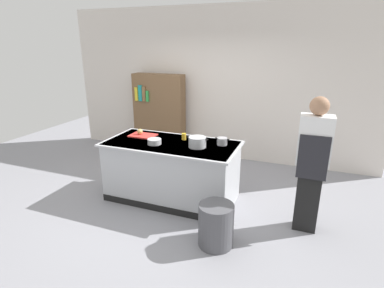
{
  "coord_description": "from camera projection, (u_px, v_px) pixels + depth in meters",
  "views": [
    {
      "loc": [
        1.81,
        -3.82,
        2.28
      ],
      "look_at": [
        0.25,
        0.2,
        0.85
      ],
      "focal_mm": 28.3,
      "sensor_mm": 36.0,
      "label": 1
    }
  ],
  "objects": [
    {
      "name": "onion",
      "position": [
        140.0,
        132.0,
        4.78
      ],
      "size": [
        0.09,
        0.09,
        0.09
      ],
      "primitive_type": "sphere",
      "color": "tan",
      "rests_on": "cutting_board"
    },
    {
      "name": "stock_pot",
      "position": [
        197.0,
        142.0,
        4.24
      ],
      "size": [
        0.31,
        0.25,
        0.15
      ],
      "color": "#B7BABF",
      "rests_on": "counter_island"
    },
    {
      "name": "bookshelf",
      "position": [
        159.0,
        115.0,
        6.43
      ],
      "size": [
        1.1,
        0.31,
        1.7
      ],
      "color": "brown",
      "rests_on": "ground_plane"
    },
    {
      "name": "counter_island",
      "position": [
        172.0,
        170.0,
        4.58
      ],
      "size": [
        1.98,
        0.98,
        0.9
      ],
      "color": "#B7BABF",
      "rests_on": "ground_plane"
    },
    {
      "name": "mixing_bowl",
      "position": [
        154.0,
        141.0,
        4.37
      ],
      "size": [
        0.2,
        0.2,
        0.08
      ],
      "primitive_type": "cylinder",
      "color": "#B7BABF",
      "rests_on": "counter_island"
    },
    {
      "name": "ground_plane",
      "position": [
        172.0,
        197.0,
        4.72
      ],
      "size": [
        10.0,
        10.0,
        0.0
      ],
      "primitive_type": "plane",
      "color": "gray"
    },
    {
      "name": "trash_bin",
      "position": [
        216.0,
        225.0,
        3.54
      ],
      "size": [
        0.42,
        0.42,
        0.53
      ],
      "primitive_type": "cylinder",
      "color": "#4C4C51",
      "rests_on": "ground_plane"
    },
    {
      "name": "back_wall",
      "position": [
        214.0,
        85.0,
        6.11
      ],
      "size": [
        6.4,
        0.12,
        3.0
      ],
      "primitive_type": "cube",
      "color": "silver",
      "rests_on": "ground_plane"
    },
    {
      "name": "person_chef",
      "position": [
        312.0,
        163.0,
        3.66
      ],
      "size": [
        0.38,
        0.25,
        1.72
      ],
      "rotation": [
        0.0,
        0.0,
        1.51
      ],
      "color": "black",
      "rests_on": "ground_plane"
    },
    {
      "name": "juice_cup",
      "position": [
        184.0,
        137.0,
        4.57
      ],
      "size": [
        0.07,
        0.07,
        0.1
      ],
      "primitive_type": "cylinder",
      "color": "yellow",
      "rests_on": "counter_island"
    },
    {
      "name": "cutting_board",
      "position": [
        143.0,
        135.0,
        4.76
      ],
      "size": [
        0.4,
        0.28,
        0.02
      ],
      "primitive_type": "cube",
      "color": "red",
      "rests_on": "counter_island"
    },
    {
      "name": "sauce_pan",
      "position": [
        222.0,
        141.0,
        4.33
      ],
      "size": [
        0.21,
        0.15,
        0.11
      ],
      "color": "#99999E",
      "rests_on": "counter_island"
    }
  ]
}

